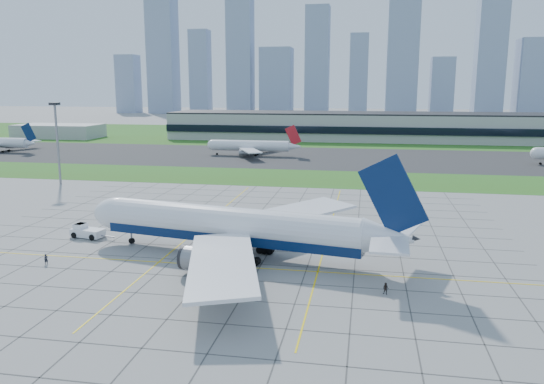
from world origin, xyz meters
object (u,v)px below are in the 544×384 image
at_px(light_mast, 57,133).
at_px(crew_near, 46,259).
at_px(crew_far, 386,289).
at_px(airliner, 233,227).
at_px(pushback_tug, 86,231).
at_px(distant_jet_0, 2,143).
at_px(distant_jet_1, 251,146).

bearing_deg(light_mast, crew_near, -60.04).
xyz_separation_m(light_mast, crew_far, (98.82, -75.05, -15.27)).
relative_size(light_mast, airliner, 0.40).
height_order(airliner, crew_far, airliner).
bearing_deg(pushback_tug, crew_near, -73.31).
distance_m(distant_jet_0, distant_jet_1, 119.53).
xyz_separation_m(light_mast, distant_jet_0, (-74.85, 72.72, -11.70)).
height_order(crew_near, crew_far, same).
distance_m(crew_near, distant_jet_1, 152.10).
relative_size(light_mast, distant_jet_0, 0.60).
bearing_deg(crew_far, pushback_tug, 179.33).
xyz_separation_m(pushback_tug, distant_jet_0, (-114.21, 127.30, 3.27)).
relative_size(airliner, pushback_tug, 6.35).
bearing_deg(distant_jet_0, airliner, -42.35).
height_order(light_mast, crew_far, light_mast).
bearing_deg(crew_far, crew_near, -165.18).
bearing_deg(distant_jet_0, distant_jet_1, 3.74).
bearing_deg(distant_jet_1, airliner, -78.94).
bearing_deg(airliner, distant_jet_1, 111.53).
relative_size(airliner, distant_jet_1, 1.49).
relative_size(airliner, crew_near, 34.94).
height_order(distant_jet_0, distant_jet_1, same).
bearing_deg(distant_jet_1, light_mast, -118.89).
distance_m(airliner, distant_jet_1, 144.46).
bearing_deg(distant_jet_0, light_mast, -44.18).
distance_m(airliner, crew_near, 32.90).
distance_m(airliner, pushback_tug, 33.72).
distance_m(light_mast, pushback_tug, 68.93).
bearing_deg(pushback_tug, crew_far, -8.54).
xyz_separation_m(airliner, crew_far, (26.67, -13.80, -4.57)).
xyz_separation_m(light_mast, distant_jet_1, (44.43, 80.52, -11.70)).
height_order(pushback_tug, crew_near, pushback_tug).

